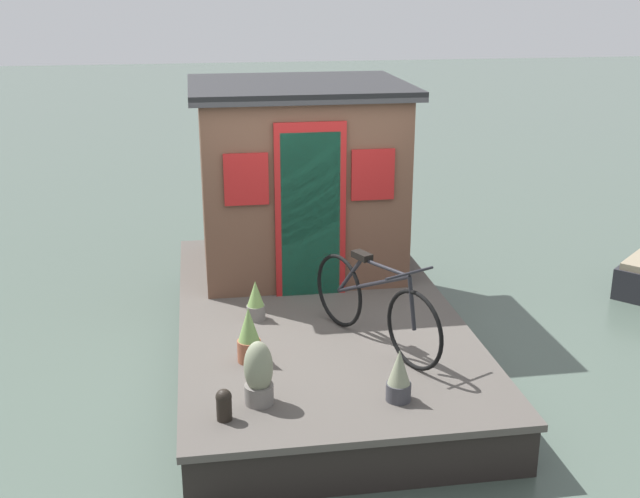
{
  "coord_description": "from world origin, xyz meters",
  "views": [
    {
      "loc": [
        -7.24,
        1.12,
        3.59
      ],
      "look_at": [
        -0.2,
        0.0,
        1.18
      ],
      "focal_mm": 44.84,
      "sensor_mm": 36.0,
      "label": 1
    }
  ],
  "objects_px": {
    "potted_plant_sage": "(256,301)",
    "potted_plant_succulent": "(249,336)",
    "houseboat_cabin": "(299,176)",
    "mooring_bollard": "(224,404)",
    "bicycle": "(374,305)",
    "potted_plant_thyme": "(399,376)",
    "potted_plant_rosemary": "(259,374)"
  },
  "relations": [
    {
      "from": "houseboat_cabin",
      "to": "potted_plant_sage",
      "type": "bearing_deg",
      "value": 157.04
    },
    {
      "from": "houseboat_cabin",
      "to": "potted_plant_rosemary",
      "type": "height_order",
      "value": "houseboat_cabin"
    },
    {
      "from": "bicycle",
      "to": "houseboat_cabin",
      "type": "bearing_deg",
      "value": 9.76
    },
    {
      "from": "bicycle",
      "to": "potted_plant_thyme",
      "type": "relative_size",
      "value": 3.78
    },
    {
      "from": "bicycle",
      "to": "potted_plant_thyme",
      "type": "bearing_deg",
      "value": 178.5
    },
    {
      "from": "potted_plant_sage",
      "to": "mooring_bollard",
      "type": "height_order",
      "value": "potted_plant_sage"
    },
    {
      "from": "houseboat_cabin",
      "to": "potted_plant_succulent",
      "type": "relative_size",
      "value": 4.7
    },
    {
      "from": "potted_plant_thyme",
      "to": "mooring_bollard",
      "type": "height_order",
      "value": "potted_plant_thyme"
    },
    {
      "from": "bicycle",
      "to": "potted_plant_sage",
      "type": "distance_m",
      "value": 1.25
    },
    {
      "from": "potted_plant_succulent",
      "to": "mooring_bollard",
      "type": "relative_size",
      "value": 1.98
    },
    {
      "from": "potted_plant_succulent",
      "to": "mooring_bollard",
      "type": "bearing_deg",
      "value": 164.69
    },
    {
      "from": "potted_plant_succulent",
      "to": "bicycle",
      "type": "bearing_deg",
      "value": -82.65
    },
    {
      "from": "houseboat_cabin",
      "to": "bicycle",
      "type": "height_order",
      "value": "houseboat_cabin"
    },
    {
      "from": "houseboat_cabin",
      "to": "bicycle",
      "type": "distance_m",
      "value": 2.32
    },
    {
      "from": "potted_plant_sage",
      "to": "potted_plant_succulent",
      "type": "height_order",
      "value": "potted_plant_succulent"
    },
    {
      "from": "potted_plant_thyme",
      "to": "potted_plant_succulent",
      "type": "relative_size",
      "value": 0.87
    },
    {
      "from": "houseboat_cabin",
      "to": "potted_plant_succulent",
      "type": "xyz_separation_m",
      "value": [
        -2.34,
        0.75,
        -0.81
      ]
    },
    {
      "from": "potted_plant_rosemary",
      "to": "mooring_bollard",
      "type": "relative_size",
      "value": 2.08
    },
    {
      "from": "potted_plant_sage",
      "to": "bicycle",
      "type": "bearing_deg",
      "value": -126.57
    },
    {
      "from": "houseboat_cabin",
      "to": "potted_plant_thyme",
      "type": "distance_m",
      "value": 3.32
    },
    {
      "from": "mooring_bollard",
      "to": "potted_plant_sage",
      "type": "bearing_deg",
      "value": -11.92
    },
    {
      "from": "potted_plant_sage",
      "to": "potted_plant_thyme",
      "type": "relative_size",
      "value": 0.92
    },
    {
      "from": "bicycle",
      "to": "mooring_bollard",
      "type": "height_order",
      "value": "bicycle"
    },
    {
      "from": "potted_plant_thyme",
      "to": "mooring_bollard",
      "type": "distance_m",
      "value": 1.36
    },
    {
      "from": "potted_plant_sage",
      "to": "potted_plant_rosemary",
      "type": "bearing_deg",
      "value": 176.22
    },
    {
      "from": "houseboat_cabin",
      "to": "mooring_bollard",
      "type": "relative_size",
      "value": 9.31
    },
    {
      "from": "potted_plant_sage",
      "to": "potted_plant_succulent",
      "type": "relative_size",
      "value": 0.8
    },
    {
      "from": "mooring_bollard",
      "to": "potted_plant_thyme",
      "type": "bearing_deg",
      "value": -86.43
    },
    {
      "from": "potted_plant_thyme",
      "to": "potted_plant_succulent",
      "type": "bearing_deg",
      "value": 52.25
    },
    {
      "from": "potted_plant_sage",
      "to": "potted_plant_thyme",
      "type": "bearing_deg",
      "value": -150.78
    },
    {
      "from": "potted_plant_rosemary",
      "to": "potted_plant_succulent",
      "type": "height_order",
      "value": "potted_plant_rosemary"
    },
    {
      "from": "houseboat_cabin",
      "to": "potted_plant_succulent",
      "type": "height_order",
      "value": "houseboat_cabin"
    }
  ]
}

